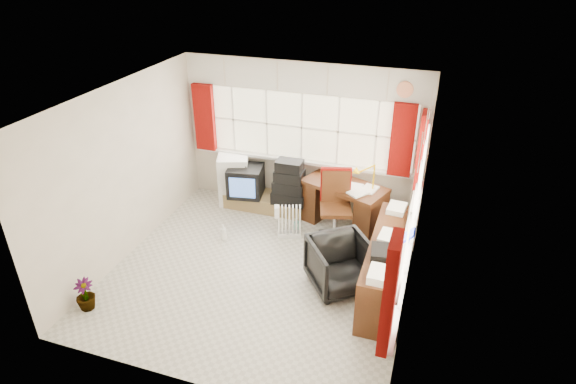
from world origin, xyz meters
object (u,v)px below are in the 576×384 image
Objects in this scene: credenza at (388,264)px; crt_tv at (246,181)px; radiator at (289,224)px; tv_bench at (266,201)px; office_chair at (340,265)px; desk at (344,203)px; task_chair at (335,203)px; mini_fridge at (234,179)px; desk_lamp at (374,172)px.

crt_tv is (-2.61, 1.44, 0.12)m from credenza.
tv_bench is (-0.66, 0.73, -0.10)m from radiator.
radiator is 0.39× the size of tv_bench.
credenza is 2.75m from tv_bench.
office_chair is 1.43× the size of radiator.
desk is at bearing 123.24° from credenza.
credenza is (0.60, 0.15, 0.03)m from office_chair.
radiator is (-0.72, -0.58, -0.19)m from desk.
radiator is at bearing -140.91° from desk.
desk is 2.23× the size of crt_tv.
task_chair is 0.57× the size of credenza.
radiator is at bearing -33.28° from crt_tv.
crt_tv is (-2.01, 1.59, 0.15)m from office_chair.
crt_tv is 0.32m from mini_fridge.
task_chair is 1.76× the size of crt_tv.
task_chair is at bearing -20.81° from tv_bench.
office_chair is 0.55× the size of tv_bench.
mini_fridge is at bearing 153.31° from crt_tv.
tv_bench is 2.17× the size of crt_tv.
tv_bench is (-1.82, 0.20, -0.93)m from desk_lamp.
tv_bench is at bearing 13.84° from crt_tv.
credenza is 2.98m from crt_tv.
desk is 1.86× the size of office_chair.
desk_lamp is 0.32× the size of tv_bench.
desk is at bearing -6.19° from tv_bench.
desk_lamp is at bearing -6.16° from tv_bench.
radiator is at bearing -155.21° from desk_lamp.
mini_fridge is (-0.28, 0.14, -0.07)m from crt_tv.
office_chair is at bearing -165.82° from credenza.
desk_lamp is at bearing -6.03° from mini_fridge.
desk is at bearing 80.59° from task_chair.
office_chair is at bearing -37.10° from mini_fridge.
desk_lamp is 0.39× the size of task_chair.
desk reaches higher than crt_tv.
office_chair is 1.20× the size of crt_tv.
desk_lamp reaches higher than tv_bench.
credenza reaches higher than tv_bench.
desk is 1.64m from credenza.
desk_lamp reaches higher than office_chair.
mini_fridge is (-1.99, 0.21, 0.02)m from desk.
credenza reaches higher than desk.
task_chair reaches higher than radiator.
desk_lamp reaches higher than radiator.
desk_lamp is 0.22× the size of credenza.
tv_bench is at bearing -5.63° from mini_fridge.
desk_lamp is at bearing 108.99° from credenza.
task_chair is 0.81× the size of tv_bench.
desk is 0.40m from task_chair.
office_chair is (0.30, -1.52, -0.06)m from desk.
desk_lamp reaches higher than credenza.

